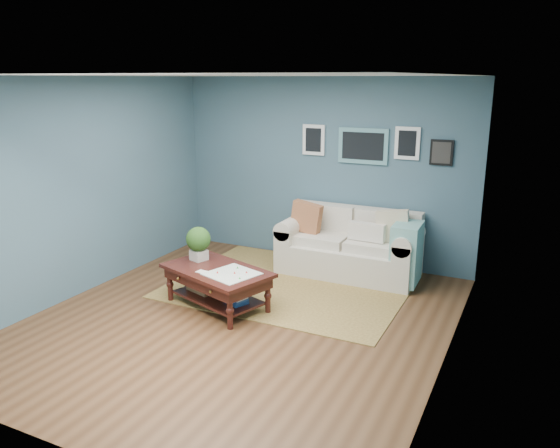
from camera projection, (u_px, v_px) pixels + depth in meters
The scene contains 4 objects.
room_shell at pixel (241, 203), 5.90m from camera, with size 5.00×5.02×2.70m.
area_rug at pixel (291, 285), 7.27m from camera, with size 3.01×2.40×0.01m, color brown.
loveseat at pixel (355, 246), 7.58m from camera, with size 1.96×0.89×1.01m.
coffee_table at pixel (214, 274), 6.54m from camera, with size 1.47×1.12×0.91m.
Camera 1 is at (2.91, -4.94, 2.68)m, focal length 35.00 mm.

